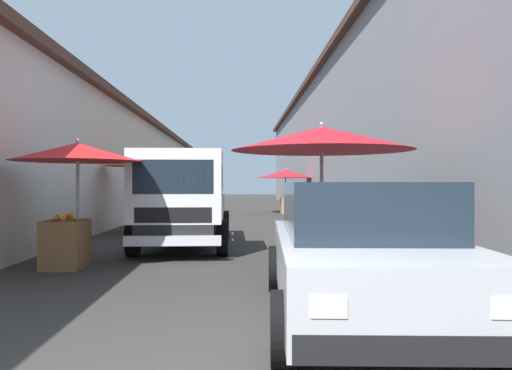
% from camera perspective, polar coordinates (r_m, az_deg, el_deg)
% --- Properties ---
extents(ground, '(90.00, 90.00, 0.00)m').
position_cam_1_polar(ground, '(16.36, -3.14, -4.83)').
color(ground, '#33302D').
extents(building_left_whitewash, '(49.80, 7.50, 4.33)m').
position_cam_1_polar(building_left_whitewash, '(20.01, -23.99, 2.30)').
color(building_left_whitewash, beige).
rests_on(building_left_whitewash, ground).
extents(building_right_concrete, '(49.80, 7.50, 6.35)m').
position_cam_1_polar(building_right_concrete, '(19.84, 18.24, 5.26)').
color(building_right_concrete, gray).
rests_on(building_right_concrete, ground).
extents(fruit_stall_near_left, '(2.71, 2.71, 2.16)m').
position_cam_1_polar(fruit_stall_near_left, '(22.81, 3.58, 0.89)').
color(fruit_stall_near_left, '#9E9EA3').
rests_on(fruit_stall_near_left, ground).
extents(fruit_stall_mid_lane, '(2.84, 2.84, 2.40)m').
position_cam_1_polar(fruit_stall_mid_lane, '(7.58, 7.79, 3.37)').
color(fruit_stall_mid_lane, '#9E9EA3').
rests_on(fruit_stall_mid_lane, ground).
extents(fruit_stall_near_right, '(2.43, 2.43, 2.42)m').
position_cam_1_polar(fruit_stall_near_right, '(14.37, -13.08, 1.95)').
color(fruit_stall_near_right, '#9E9EA3').
rests_on(fruit_stall_near_right, ground).
extents(fruit_stall_far_right, '(2.60, 2.60, 2.33)m').
position_cam_1_polar(fruit_stall_far_right, '(19.99, -9.24, 1.41)').
color(fruit_stall_far_right, '#9E9EA3').
rests_on(fruit_stall_far_right, ground).
extents(fruit_stall_far_left, '(2.19, 2.19, 2.20)m').
position_cam_1_polar(fruit_stall_far_left, '(8.70, -20.74, 1.48)').
color(fruit_stall_far_left, '#9E9EA3').
rests_on(fruit_stall_far_left, ground).
extents(hatchback_car, '(4.00, 2.10, 1.45)m').
position_cam_1_polar(hatchback_car, '(5.25, 12.23, -7.48)').
color(hatchback_car, '#ADAFB5').
rests_on(hatchback_car, ground).
extents(delivery_truck, '(4.95, 2.03, 2.08)m').
position_cam_1_polar(delivery_truck, '(10.26, -8.86, -2.02)').
color(delivery_truck, black).
rests_on(delivery_truck, ground).
extents(vendor_by_crates, '(0.64, 0.22, 1.61)m').
position_cam_1_polar(vendor_by_crates, '(15.98, -8.34, -1.63)').
color(vendor_by_crates, '#665B4C').
rests_on(vendor_by_crates, ground).
extents(parked_scooter, '(1.69, 0.47, 1.14)m').
position_cam_1_polar(parked_scooter, '(14.54, 4.67, -3.69)').
color(parked_scooter, black).
rests_on(parked_scooter, ground).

